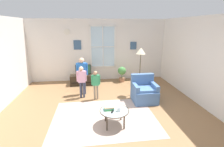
% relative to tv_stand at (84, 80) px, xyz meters
% --- Properties ---
extents(ground_plane, '(6.62, 6.91, 0.02)m').
position_rel_tv_stand_xyz_m(ground_plane, '(0.68, -2.54, -0.22)').
color(ground_plane, olive).
extents(back_wall, '(6.02, 0.17, 2.72)m').
position_rel_tv_stand_xyz_m(back_wall, '(0.69, 0.67, 1.15)').
color(back_wall, silver).
rests_on(back_wall, ground_plane).
extents(side_wall_right, '(0.12, 6.31, 2.72)m').
position_rel_tv_stand_xyz_m(side_wall_right, '(3.75, -2.54, 1.14)').
color(side_wall_right, silver).
rests_on(side_wall_right, ground_plane).
extents(area_rug, '(2.78, 2.13, 0.01)m').
position_rel_tv_stand_xyz_m(area_rug, '(0.64, -2.77, -0.21)').
color(area_rug, tan).
rests_on(area_rug, ground_plane).
extents(tv_stand, '(1.11, 0.43, 0.43)m').
position_rel_tv_stand_xyz_m(tv_stand, '(0.00, 0.00, 0.00)').
color(tv_stand, '#2D2319').
rests_on(tv_stand, ground_plane).
extents(television, '(0.64, 0.08, 0.44)m').
position_rel_tv_stand_xyz_m(television, '(0.00, -0.00, 0.44)').
color(television, '#4C4C4C').
rests_on(television, tv_stand).
extents(armchair, '(0.76, 0.74, 0.87)m').
position_rel_tv_stand_xyz_m(armchair, '(2.03, -1.90, 0.11)').
color(armchair, '#476B9E').
rests_on(armchair, ground_plane).
extents(coffee_table, '(0.73, 0.73, 0.42)m').
position_rel_tv_stand_xyz_m(coffee_table, '(0.86, -3.15, 0.17)').
color(coffee_table, '#99B2B7').
rests_on(coffee_table, ground_plane).
extents(book_stack, '(0.24, 0.17, 0.08)m').
position_rel_tv_stand_xyz_m(book_stack, '(0.74, -3.10, 0.24)').
color(book_stack, '#73AF4D').
rests_on(book_stack, coffee_table).
extents(cup, '(0.09, 0.09, 0.10)m').
position_rel_tv_stand_xyz_m(cup, '(0.97, -3.20, 0.25)').
color(cup, white).
rests_on(cup, coffee_table).
extents(remote_near_books, '(0.09, 0.14, 0.02)m').
position_rel_tv_stand_xyz_m(remote_near_books, '(0.80, -3.22, 0.21)').
color(remote_near_books, black).
rests_on(remote_near_books, coffee_table).
extents(person_green_shirt, '(0.30, 0.14, 1.00)m').
position_rel_tv_stand_xyz_m(person_green_shirt, '(0.46, -1.56, 0.41)').
color(person_green_shirt, '#726656').
rests_on(person_green_shirt, ground_plane).
extents(person_pink_shirt, '(0.34, 0.15, 1.12)m').
position_rel_tv_stand_xyz_m(person_pink_shirt, '(-0.00, -1.35, 0.49)').
color(person_pink_shirt, '#333851').
rests_on(person_pink_shirt, ground_plane).
extents(person_blue_shirt, '(0.41, 0.19, 1.35)m').
position_rel_tv_stand_xyz_m(person_blue_shirt, '(0.01, -1.03, 0.64)').
color(person_blue_shirt, '#333851').
rests_on(person_blue_shirt, ground_plane).
extents(potted_plant_by_window, '(0.36, 0.36, 0.68)m').
position_rel_tv_stand_xyz_m(potted_plant_by_window, '(1.68, 0.16, 0.21)').
color(potted_plant_by_window, '#9E6B4C').
rests_on(potted_plant_by_window, ground_plane).
extents(floor_lamp, '(0.32, 0.32, 1.70)m').
position_rel_tv_stand_xyz_m(floor_lamp, '(2.05, -1.29, 1.21)').
color(floor_lamp, black).
rests_on(floor_lamp, ground_plane).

